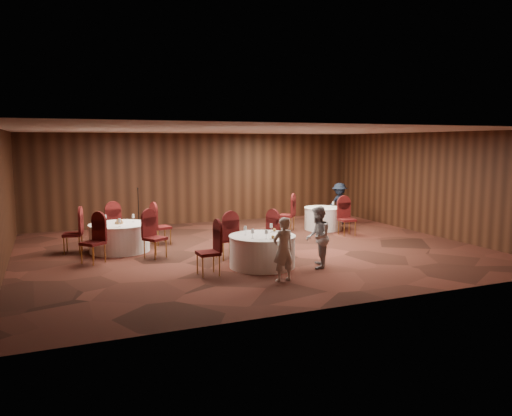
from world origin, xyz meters
name	(u,v)px	position (x,y,z in m)	size (l,w,h in m)	color
ground	(252,249)	(0.00, 0.00, 0.00)	(12.00, 12.00, 0.00)	black
room_shell	(252,177)	(0.00, 0.00, 1.96)	(12.00, 12.00, 12.00)	silver
table_main	(262,251)	(-0.49, -1.83, 0.38)	(1.55, 1.55, 0.74)	white
table_left	(120,237)	(-3.33, 1.17, 0.38)	(1.59, 1.59, 0.74)	white
table_right	(323,218)	(3.38, 1.99, 0.38)	(1.26, 1.26, 0.74)	white
chairs_main	(240,242)	(-0.84, -1.25, 0.50)	(2.83, 1.88, 1.00)	#3D0C0C
chairs_left	(119,233)	(-3.34, 1.13, 0.50)	(3.00, 3.04, 1.00)	#3D0C0C
chairs_right	(316,217)	(2.86, 1.56, 0.50)	(1.97, 2.20, 1.00)	#3D0C0C
tabletop_main	(270,231)	(-0.34, -1.94, 0.84)	(1.01, 0.98, 0.22)	silver
tabletop_left	(119,221)	(-3.33, 1.17, 0.82)	(0.79, 0.89, 0.22)	silver
tabletop_right	(333,203)	(3.60, 1.74, 0.90)	(0.08, 0.08, 0.22)	silver
mic_stand	(139,220)	(-2.39, 3.80, 0.41)	(0.24, 0.24, 1.45)	black
woman_a	(283,249)	(-0.58, -3.13, 0.68)	(0.49, 0.32, 1.35)	silver
woman_b	(318,237)	(0.65, -2.41, 0.72)	(0.70, 0.54, 1.43)	#AAAAAF
man_c	(339,204)	(4.44, 2.68, 0.73)	(0.95, 0.54, 1.47)	black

